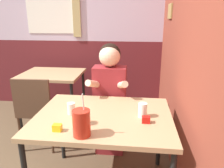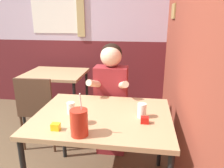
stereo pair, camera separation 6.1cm
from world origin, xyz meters
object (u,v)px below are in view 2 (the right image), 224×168
(background_table, at_px, (56,78))
(cocktail_pitcher, at_px, (79,123))
(main_table, at_px, (103,121))
(chair_near_window, at_px, (39,106))
(person_seated, at_px, (111,97))

(background_table, distance_m, cocktail_pitcher, 1.80)
(background_table, bearing_deg, main_table, -53.66)
(main_table, relative_size, chair_near_window, 1.26)
(background_table, bearing_deg, person_seated, -36.89)
(main_table, bearing_deg, cocktail_pitcher, -106.00)
(main_table, distance_m, cocktail_pitcher, 0.38)
(person_seated, xyz_separation_m, cocktail_pitcher, (-0.07, -0.91, 0.15))
(chair_near_window, bearing_deg, cocktail_pitcher, -52.06)
(background_table, relative_size, cocktail_pitcher, 2.74)
(cocktail_pitcher, bearing_deg, person_seated, 85.33)
(chair_near_window, bearing_deg, main_table, -35.54)
(cocktail_pitcher, bearing_deg, main_table, 74.00)
(main_table, bearing_deg, person_seated, 92.05)
(background_table, distance_m, chair_near_window, 0.72)
(chair_near_window, height_order, cocktail_pitcher, cocktail_pitcher)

